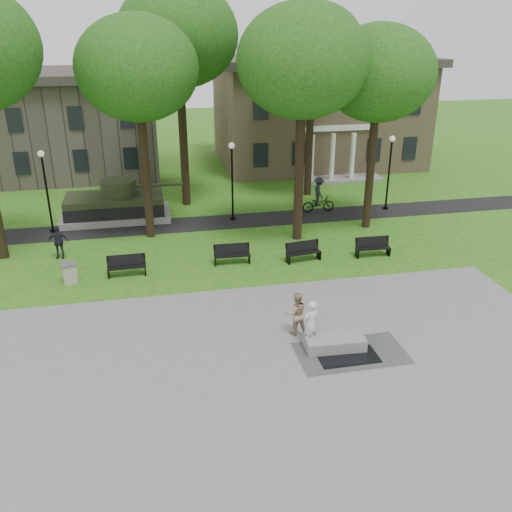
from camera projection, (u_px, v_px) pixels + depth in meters
The scene contains 26 objects.
ground at pixel (271, 319), 22.00m from camera, with size 120.00×120.00×0.00m, color #285D15.
plaza at pixel (306, 395), 17.51m from camera, with size 22.00×16.00×0.02m, color gray.
footpath at pixel (226, 222), 32.79m from camera, with size 44.00×2.60×0.01m, color black.
building_right at pixel (317, 110), 45.52m from camera, with size 17.00×12.00×8.60m.
building_left at pixel (57, 127), 42.35m from camera, with size 15.00×10.00×7.20m, color #4C443D.
tree_1 at pixel (137, 69), 27.05m from camera, with size 6.20×6.20×11.63m.
tree_2 at pixel (303, 62), 26.60m from camera, with size 6.60×6.60×12.16m.
tree_3 at pixel (379, 74), 28.63m from camera, with size 6.00×6.00×11.19m.
tree_4 at pixel (178, 36), 31.90m from camera, with size 7.20×7.20×13.50m.
tree_5 at pixel (313, 47), 34.22m from camera, with size 6.40×6.40×12.44m.
lamp_left at pixel (46, 185), 30.09m from camera, with size 0.36×0.36×4.73m.
lamp_mid at pixel (232, 175), 32.05m from camera, with size 0.36×0.36×4.73m.
lamp_right at pixel (390, 167), 33.91m from camera, with size 0.36×0.36×4.73m.
tank_monument at pixel (116, 205), 33.05m from camera, with size 7.45×3.40×2.40m.
puddle at pixel (348, 357), 19.51m from camera, with size 2.20×1.20×0.00m, color black.
concrete_block at pixel (334, 342), 19.98m from camera, with size 2.20×1.00×0.45m, color gray.
skateboard at pixel (316, 344), 20.20m from camera, with size 0.78×0.20×0.07m, color brown.
skateboarder at pixel (311, 323), 19.94m from camera, with size 0.66×0.43×1.80m, color silver.
friend_watching at pixel (296, 313), 20.65m from camera, with size 0.85×0.66×1.75m, color tan.
pedestrian_walker at pixel (58, 242), 27.46m from camera, with size 1.03×0.43×1.75m, color #21232C.
cyclist at pixel (319, 198), 34.17m from camera, with size 2.06×1.17×2.25m.
park_bench_0 at pixel (127, 265), 25.68m from camera, with size 1.80×0.54×1.00m.
park_bench_1 at pixel (232, 253), 26.97m from camera, with size 1.82×0.59×1.00m.
park_bench_2 at pixel (303, 251), 27.27m from camera, with size 1.85×0.77×1.00m.
park_bench_3 at pixel (373, 246), 27.84m from camera, with size 1.81×0.56×1.00m.
trash_bin at pixel (69, 273), 24.96m from camera, with size 0.81×0.81×0.96m.
Camera 1 is at (-4.47, -18.66, 11.09)m, focal length 38.00 mm.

